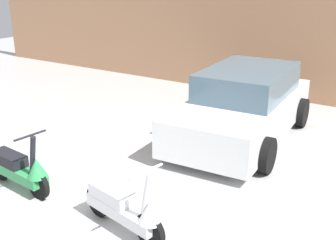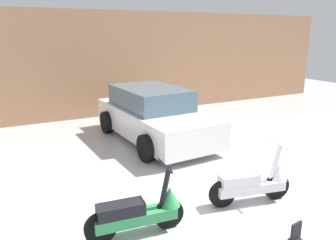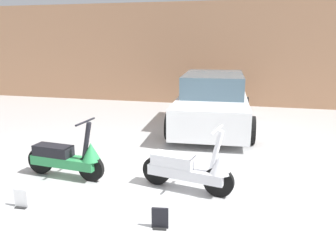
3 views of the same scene
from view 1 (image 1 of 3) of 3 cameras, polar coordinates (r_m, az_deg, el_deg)
name	(u,v)px [view 1 (image 1 of 3)]	position (r m, az deg, el deg)	size (l,w,h in m)	color
ground_plane	(59,227)	(5.76, -14.55, -13.83)	(28.00, 28.00, 0.00)	#B2B2B2
wall_back	(266,29)	(11.08, 13.17, 11.88)	(19.60, 0.12, 3.42)	tan
scooter_front_left	(20,168)	(6.64, -19.42, -6.21)	(1.41, 0.51, 0.98)	black
scooter_front_right	(126,207)	(5.33, -5.75, -11.71)	(1.42, 0.59, 1.00)	black
car_rear_left	(244,106)	(8.26, 10.22, 1.94)	(2.09, 4.06, 1.35)	white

